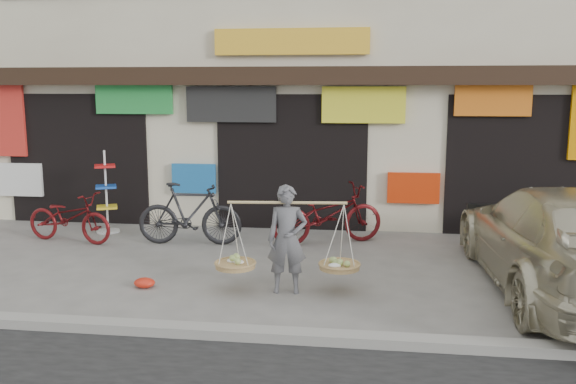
# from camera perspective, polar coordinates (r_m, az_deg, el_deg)

# --- Properties ---
(ground) EXTENTS (70.00, 70.00, 0.00)m
(ground) POSITION_cam_1_polar(r_m,az_deg,el_deg) (9.08, -2.47, -8.47)
(ground) COLOR gray
(ground) RESTS_ON ground
(kerb) EXTENTS (70.00, 0.25, 0.12)m
(kerb) POSITION_cam_1_polar(r_m,az_deg,el_deg) (7.22, -5.31, -12.96)
(kerb) COLOR gray
(kerb) RESTS_ON ground
(shophouse_block) EXTENTS (14.00, 6.32, 7.00)m
(shophouse_block) POSITION_cam_1_polar(r_m,az_deg,el_deg) (14.99, 1.79, 12.14)
(shophouse_block) COLOR beige
(shophouse_block) RESTS_ON ground
(street_vendor) EXTENTS (2.01, 0.69, 1.52)m
(street_vendor) POSITION_cam_1_polar(r_m,az_deg,el_deg) (8.49, -0.08, -4.88)
(street_vendor) COLOR #5E5D62
(street_vendor) RESTS_ON ground
(bike_0) EXTENTS (1.87, 0.96, 0.93)m
(bike_0) POSITION_cam_1_polar(r_m,az_deg,el_deg) (11.96, -19.80, -2.24)
(bike_0) COLOR maroon
(bike_0) RESTS_ON ground
(bike_1) EXTENTS (1.93, 0.66, 1.14)m
(bike_1) POSITION_cam_1_polar(r_m,az_deg,el_deg) (11.20, -9.18, -2.02)
(bike_1) COLOR black
(bike_1) RESTS_ON ground
(bike_2) EXTENTS (2.21, 1.49, 1.10)m
(bike_2) POSITION_cam_1_polar(r_m,az_deg,el_deg) (11.15, 3.71, -2.08)
(bike_2) COLOR #520E10
(bike_2) RESTS_ON ground
(suv) EXTENTS (2.32, 5.29, 1.51)m
(suv) POSITION_cam_1_polar(r_m,az_deg,el_deg) (9.31, 24.44, -4.08)
(suv) COLOR beige
(suv) RESTS_ON ground
(display_rack) EXTENTS (0.51, 0.51, 1.63)m
(display_rack) POSITION_cam_1_polar(r_m,az_deg,el_deg) (12.48, -16.61, -0.69)
(display_rack) COLOR silver
(display_rack) RESTS_ON ground
(red_bag) EXTENTS (0.31, 0.25, 0.14)m
(red_bag) POSITION_cam_1_polar(r_m,az_deg,el_deg) (9.08, -13.28, -8.27)
(red_bag) COLOR red
(red_bag) RESTS_ON ground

